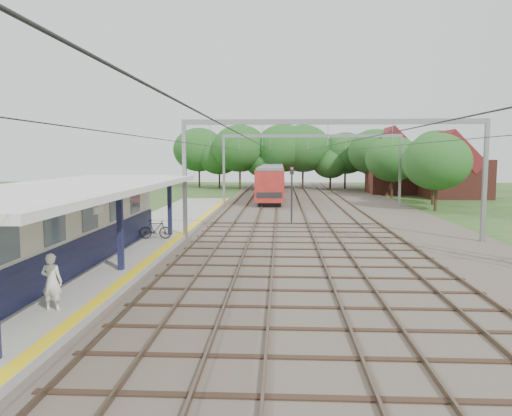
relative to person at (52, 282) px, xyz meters
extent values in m
plane|color=#2D4C1E|center=(6.24, -0.63, -1.21)|extent=(160.00, 160.00, 0.00)
cube|color=#473D33|center=(10.24, 29.37, -1.16)|extent=(18.00, 90.00, 0.10)
cube|color=gray|center=(-1.26, 13.37, -1.04)|extent=(5.00, 52.00, 0.35)
cube|color=yellow|center=(0.99, 13.37, -0.86)|extent=(0.45, 52.00, 0.01)
cube|color=beige|center=(-2.66, 6.37, 0.84)|extent=(3.20, 18.00, 3.40)
cube|color=#121438|center=(-1.04, 6.37, -0.16)|extent=(0.06, 18.00, 1.40)
cube|color=slate|center=(-1.03, 6.37, 1.34)|extent=(0.05, 16.00, 1.30)
cube|color=#121438|center=(0.34, 5.37, 0.74)|extent=(0.22, 0.22, 3.20)
cube|color=#121438|center=(0.34, 14.37, 0.74)|extent=(0.22, 0.22, 3.20)
cube|color=silver|center=(-1.56, 5.37, 2.46)|extent=(6.40, 20.00, 0.24)
cube|color=white|center=(0.24, 3.37, 1.79)|extent=(0.06, 0.85, 0.26)
cube|color=brown|center=(2.02, 29.37, -1.04)|extent=(0.07, 88.00, 0.15)
cube|color=brown|center=(3.46, 29.37, -1.04)|extent=(0.07, 88.00, 0.15)
cube|color=brown|center=(5.02, 29.37, -1.04)|extent=(0.07, 88.00, 0.15)
cube|color=brown|center=(6.46, 29.37, -1.04)|extent=(0.07, 88.00, 0.15)
cube|color=brown|center=(8.72, 29.37, -1.04)|extent=(0.07, 88.00, 0.15)
cube|color=brown|center=(10.16, 29.37, -1.04)|extent=(0.07, 88.00, 0.15)
cube|color=brown|center=(12.32, 29.37, -1.04)|extent=(0.07, 88.00, 0.15)
cube|color=brown|center=(13.76, 29.37, -1.04)|extent=(0.07, 88.00, 0.15)
cube|color=gray|center=(1.24, 14.37, 2.29)|extent=(0.22, 0.22, 7.00)
cube|color=gray|center=(18.24, 14.37, 2.29)|extent=(0.22, 0.22, 7.00)
cube|color=gray|center=(9.74, 14.37, 5.64)|extent=(17.00, 0.20, 0.30)
cube|color=gray|center=(1.24, 34.37, 2.29)|extent=(0.22, 0.22, 7.00)
cube|color=gray|center=(18.24, 34.37, 2.29)|extent=(0.22, 0.22, 7.00)
cube|color=gray|center=(9.74, 34.37, 5.64)|extent=(17.00, 0.20, 0.30)
cylinder|color=black|center=(2.74, 29.37, 4.29)|extent=(0.02, 88.00, 0.02)
cylinder|color=black|center=(5.74, 29.37, 4.29)|extent=(0.02, 88.00, 0.02)
cylinder|color=black|center=(9.44, 29.37, 4.29)|extent=(0.02, 88.00, 0.02)
cylinder|color=black|center=(13.04, 29.37, 4.29)|extent=(0.02, 88.00, 0.02)
cylinder|color=#382619|center=(-3.76, 60.37, 0.23)|extent=(0.28, 0.28, 2.88)
ellipsoid|color=#1B4819|center=(-3.76, 60.37, 3.75)|extent=(6.72, 6.72, 5.76)
cylinder|color=#382619|center=(2.24, 62.37, 0.05)|extent=(0.28, 0.28, 2.52)
ellipsoid|color=#1B4819|center=(2.24, 62.37, 3.13)|extent=(5.88, 5.88, 5.04)
cylinder|color=#382619|center=(8.24, 59.37, 0.41)|extent=(0.28, 0.28, 3.24)
ellipsoid|color=#1B4819|center=(8.24, 59.37, 4.37)|extent=(7.56, 7.56, 6.48)
cylinder|color=#382619|center=(14.24, 61.37, 0.14)|extent=(0.28, 0.28, 2.70)
ellipsoid|color=#1B4819|center=(14.24, 61.37, 3.44)|extent=(6.30, 6.30, 5.40)
cylinder|color=#382619|center=(20.74, 37.37, 0.05)|extent=(0.28, 0.28, 2.52)
ellipsoid|color=#1B4819|center=(20.74, 37.37, 3.13)|extent=(5.88, 5.88, 5.04)
cylinder|color=#382619|center=(21.24, 53.37, 0.23)|extent=(0.28, 0.28, 2.88)
ellipsoid|color=#1B4819|center=(21.24, 53.37, 3.75)|extent=(6.72, 6.72, 5.76)
cube|color=brown|center=(27.24, 45.37, 1.04)|extent=(7.00, 6.00, 4.50)
cube|color=maroon|center=(27.24, 45.37, 4.19)|extent=(4.99, 6.12, 4.99)
cube|color=brown|center=(22.24, 51.37, 1.29)|extent=(8.00, 6.00, 5.00)
cube|color=maroon|center=(22.24, 51.37, 4.69)|extent=(5.52, 6.12, 5.52)
imported|color=white|center=(0.00, 0.00, 0.00)|extent=(0.64, 0.43, 1.73)
imported|color=black|center=(-0.13, 12.84, -0.33)|extent=(1.81, 0.64, 1.07)
cube|color=black|center=(5.74, 40.62, -0.89)|extent=(2.22, 15.85, 0.44)
cube|color=maroon|center=(5.74, 40.62, 0.83)|extent=(2.78, 17.23, 3.00)
cube|color=black|center=(5.74, 40.62, 1.13)|extent=(2.82, 15.85, 0.86)
cube|color=slate|center=(5.74, 40.62, 2.45)|extent=(2.55, 17.23, 0.28)
cube|color=black|center=(5.74, 58.45, -0.89)|extent=(2.22, 15.85, 0.44)
cube|color=maroon|center=(5.74, 58.45, 0.83)|extent=(2.78, 17.23, 3.00)
cube|color=black|center=(5.74, 58.45, 1.13)|extent=(2.82, 15.85, 0.86)
cube|color=slate|center=(5.74, 58.45, 2.45)|extent=(2.55, 17.23, 0.28)
cylinder|color=black|center=(7.59, 21.64, 0.68)|extent=(0.13, 0.13, 3.78)
cube|color=black|center=(7.59, 21.64, 2.67)|extent=(0.29, 0.19, 0.52)
sphere|color=red|center=(7.59, 21.54, 2.82)|extent=(0.13, 0.13, 0.13)
camera|label=1|loc=(6.79, -14.19, 3.73)|focal=35.00mm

